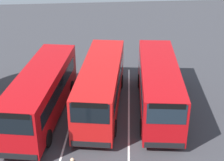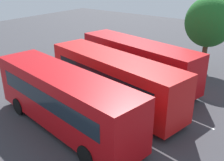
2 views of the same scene
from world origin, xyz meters
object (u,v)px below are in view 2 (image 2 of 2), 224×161
at_px(bus_far_left, 137,61).
at_px(bus_center_right, 64,98).
at_px(bus_center_left, 114,78).
at_px(pedestrian, 58,61).
at_px(depot_tree, 209,22).

height_order(bus_far_left, bus_center_right, same).
xyz_separation_m(bus_far_left, bus_center_right, (-0.21, 8.01, 0.00)).
distance_m(bus_center_left, pedestrian, 7.89).
bearing_deg(depot_tree, bus_center_right, 77.94).
xyz_separation_m(pedestrian, depot_tree, (-10.12, -8.12, 3.33)).
bearing_deg(depot_tree, bus_center_left, 75.92).
relative_size(bus_center_right, pedestrian, 6.46).
height_order(bus_far_left, depot_tree, depot_tree).
distance_m(bus_center_right, depot_tree, 14.62).
relative_size(bus_far_left, depot_tree, 1.67).
distance_m(pedestrian, depot_tree, 13.40).
bearing_deg(bus_far_left, pedestrian, 27.98).
height_order(pedestrian, depot_tree, depot_tree).
bearing_deg(bus_far_left, bus_center_right, 103.01).
relative_size(bus_center_left, pedestrian, 6.48).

